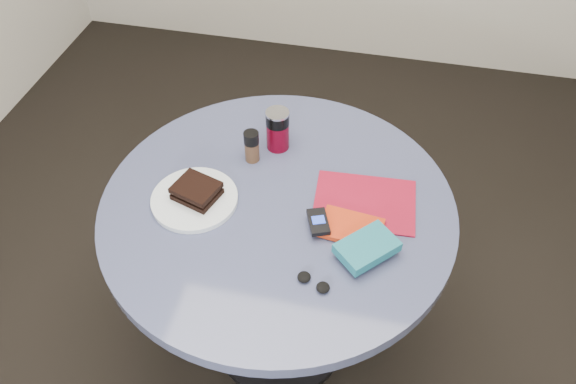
% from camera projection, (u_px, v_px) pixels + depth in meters
% --- Properties ---
extents(ground, '(4.00, 4.00, 0.00)m').
position_uv_depth(ground, '(280.00, 337.00, 2.12)').
color(ground, black).
rests_on(ground, ground).
extents(table, '(1.00, 1.00, 0.75)m').
position_uv_depth(table, '(278.00, 239.00, 1.69)').
color(table, black).
rests_on(table, ground).
extents(plate, '(0.29, 0.29, 0.02)m').
position_uv_depth(plate, '(195.00, 199.00, 1.57)').
color(plate, white).
rests_on(plate, table).
extents(sandwich, '(0.14, 0.13, 0.04)m').
position_uv_depth(sandwich, '(197.00, 191.00, 1.56)').
color(sandwich, black).
rests_on(sandwich, plate).
extents(soda_can, '(0.08, 0.08, 0.13)m').
position_uv_depth(soda_can, '(278.00, 130.00, 1.69)').
color(soda_can, '#600417').
rests_on(soda_can, table).
extents(pepper_grinder, '(0.06, 0.06, 0.10)m').
position_uv_depth(pepper_grinder, '(252.00, 146.00, 1.66)').
color(pepper_grinder, '#48301F').
rests_on(pepper_grinder, table).
extents(magazine, '(0.29, 0.23, 0.01)m').
position_uv_depth(magazine, '(365.00, 202.00, 1.57)').
color(magazine, maroon).
rests_on(magazine, table).
extents(red_book, '(0.17, 0.13, 0.01)m').
position_uv_depth(red_book, '(351.00, 228.00, 1.50)').
color(red_book, '#AB290D').
rests_on(red_book, magazine).
extents(novel, '(0.17, 0.18, 0.03)m').
position_uv_depth(novel, '(367.00, 248.00, 1.42)').
color(novel, '#175D6D').
rests_on(novel, red_book).
extents(mp3_player, '(0.08, 0.10, 0.02)m').
position_uv_depth(mp3_player, '(318.00, 222.00, 1.49)').
color(mp3_player, black).
rests_on(mp3_player, red_book).
extents(headphones, '(0.10, 0.06, 0.02)m').
position_uv_depth(headphones, '(313.00, 282.00, 1.38)').
color(headphones, black).
rests_on(headphones, table).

